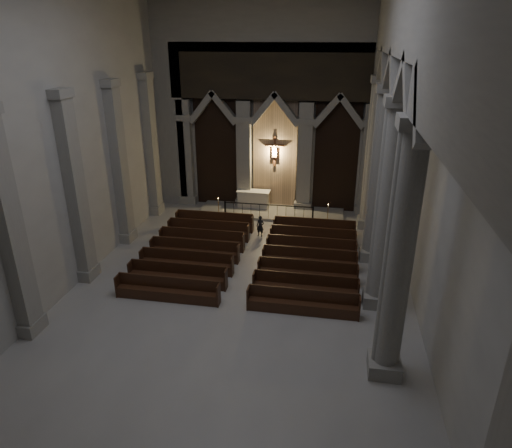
# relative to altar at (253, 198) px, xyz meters

# --- Properties ---
(room) EXTENTS (24.00, 24.10, 12.00)m
(room) POSITION_rel_altar_xyz_m (1.18, -11.17, 6.94)
(room) COLOR #A5A29C
(room) RESTS_ON ground
(sanctuary_wall) EXTENTS (14.00, 0.77, 12.00)m
(sanctuary_wall) POSITION_rel_altar_xyz_m (1.18, 0.36, 5.96)
(sanctuary_wall) COLOR gray
(sanctuary_wall) RESTS_ON ground
(right_arcade) EXTENTS (1.00, 24.00, 12.00)m
(right_arcade) POSITION_rel_altar_xyz_m (6.68, -9.84, 7.17)
(right_arcade) COLOR gray
(right_arcade) RESTS_ON ground
(left_pilasters) EXTENTS (0.60, 13.00, 8.03)m
(left_pilasters) POSITION_rel_altar_xyz_m (-5.57, -7.67, 3.25)
(left_pilasters) COLOR gray
(left_pilasters) RESTS_ON ground
(sanctuary_step) EXTENTS (8.50, 2.60, 0.15)m
(sanctuary_step) POSITION_rel_altar_xyz_m (1.18, -0.57, -0.58)
(sanctuary_step) COLOR gray
(sanctuary_step) RESTS_ON ground
(altar) EXTENTS (1.99, 0.80, 1.01)m
(altar) POSITION_rel_altar_xyz_m (0.00, 0.00, 0.00)
(altar) COLOR beige
(altar) RESTS_ON sanctuary_step
(altar_rail) EXTENTS (5.14, 0.09, 1.01)m
(altar_rail) POSITION_rel_altar_xyz_m (1.18, -1.74, 0.01)
(altar_rail) COLOR black
(altar_rail) RESTS_ON ground
(candle_stand_left) EXTENTS (0.23, 0.23, 1.37)m
(candle_stand_left) POSITION_rel_altar_xyz_m (-1.61, -2.21, -0.29)
(candle_stand_left) COLOR #A36B32
(candle_stand_left) RESTS_ON ground
(candle_stand_right) EXTENTS (0.21, 0.21, 1.27)m
(candle_stand_right) POSITION_rel_altar_xyz_m (4.53, -1.90, -0.31)
(candle_stand_right) COLOR #A36B32
(candle_stand_right) RESTS_ON ground
(pews) EXTENTS (9.68, 7.75, 0.95)m
(pews) POSITION_rel_altar_xyz_m (1.18, -7.13, -0.35)
(pews) COLOR black
(pews) RESTS_ON ground
(worshipper) EXTENTS (0.46, 0.35, 1.12)m
(worshipper) POSITION_rel_altar_xyz_m (1.09, -3.95, -0.10)
(worshipper) COLOR black
(worshipper) RESTS_ON ground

